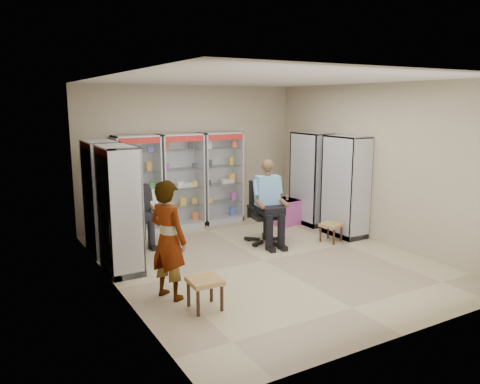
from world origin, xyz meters
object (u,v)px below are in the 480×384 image
wooden_chair (138,219)px  office_chair (265,212)px  pink_trunk (285,212)px  woven_stool_b (205,294)px  cabinet_right_near (345,186)px  cabinet_left_near (120,210)px  seated_shopkeeper (267,204)px  cabinet_back_mid (181,181)px  cabinet_left_far (102,197)px  cabinet_back_right (221,177)px  cabinet_back_left (138,185)px  woven_stool_a (331,233)px  cabinet_right_far (311,179)px  standing_man (168,240)px

wooden_chair → office_chair: bearing=-28.2°
pink_trunk → woven_stool_b: (-3.38, -3.02, -0.07)m
woven_stool_b → cabinet_right_near: bearing=23.6°
cabinet_left_near → cabinet_right_near: bearing=87.4°
seated_shopkeeper → woven_stool_b: 3.08m
cabinet_back_mid → cabinet_left_far: size_ratio=1.00×
woven_stool_b → cabinet_back_right: bearing=59.9°
cabinet_back_left → woven_stool_a: 3.97m
cabinet_back_right → cabinet_right_far: (1.63, -1.13, 0.00)m
cabinet_right_near → wooden_chair: cabinet_right_near is taller
office_chair → seated_shopkeeper: 0.17m
office_chair → cabinet_back_mid: bearing=126.4°
cabinet_back_mid → cabinet_right_far: bearing=-23.7°
cabinet_back_mid → pink_trunk: cabinet_back_mid is taller
cabinet_back_right → pink_trunk: size_ratio=3.53×
cabinet_back_right → cabinet_left_near: size_ratio=1.00×
cabinet_right_far → wooden_chair: (-3.78, 0.40, -0.53)m
cabinet_back_left → cabinet_right_near: 4.18m
cabinet_back_left → cabinet_right_near: same height
pink_trunk → woven_stool_b: bearing=-138.2°
cabinet_left_far → cabinet_right_far: bearing=87.4°
cabinet_back_right → standing_man: (-2.55, -3.37, -0.18)m
cabinet_right_near → seated_shopkeeper: cabinet_right_near is taller
cabinet_right_far → cabinet_left_far: same height
cabinet_right_near → pink_trunk: bearing=22.2°
cabinet_left_far → office_chair: (2.81, -0.94, -0.41)m
cabinet_back_right → seated_shopkeeper: cabinet_back_right is taller
cabinet_right_near → cabinet_left_far: (-4.46, 1.30, 0.00)m
cabinet_back_left → cabinet_left_near: size_ratio=1.00×
woven_stool_a → woven_stool_b: size_ratio=0.87×
cabinet_left_near → woven_stool_a: cabinet_left_near is taller
wooden_chair → office_chair: size_ratio=0.79×
cabinet_left_far → office_chair: bearing=71.5°
cabinet_back_mid → cabinet_back_right: 0.95m
cabinet_left_near → seated_shopkeeper: size_ratio=1.32×
cabinet_right_far → cabinet_back_right: bearing=55.3°
woven_stool_a → woven_stool_b: 3.70m
cabinet_right_far → office_chair: size_ratio=1.69×
pink_trunk → standing_man: standing_man is taller
cabinet_right_near → office_chair: bearing=77.7°
cabinet_right_far → pink_trunk: 0.93m
cabinet_right_far → seated_shopkeeper: cabinet_right_far is taller
cabinet_left_far → pink_trunk: bearing=90.2°
cabinet_back_left → pink_trunk: (2.99, -0.92, -0.73)m
woven_stool_b → standing_man: (-0.27, 0.57, 0.62)m
cabinet_right_near → office_chair: 1.74m
wooden_chair → standing_man: standing_man is taller
cabinet_right_near → cabinet_left_near: size_ratio=1.00×
cabinet_left_far → cabinet_left_near: bearing=-0.0°
cabinet_left_near → cabinet_right_far: bearing=101.4°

